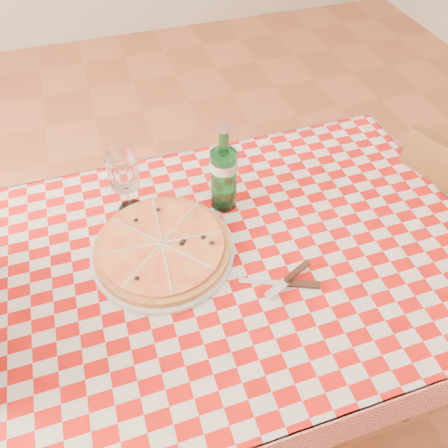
% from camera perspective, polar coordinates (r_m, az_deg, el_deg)
% --- Properties ---
extents(dining_table, '(1.20, 0.80, 0.75)m').
position_cam_1_polar(dining_table, '(1.22, 1.77, -6.74)').
color(dining_table, brown).
rests_on(dining_table, ground).
extents(tablecloth, '(1.30, 0.90, 0.01)m').
position_cam_1_polar(tablecloth, '(1.14, 1.88, -4.04)').
color(tablecloth, '#B40F0B').
rests_on(tablecloth, dining_table).
extents(chair_near, '(0.51, 0.51, 0.88)m').
position_cam_1_polar(chair_near, '(1.70, 26.89, -1.05)').
color(chair_near, brown).
rests_on(chair_near, ground).
extents(pizza_plate, '(0.40, 0.40, 0.05)m').
position_cam_1_polar(pizza_plate, '(1.13, -8.04, -2.94)').
color(pizza_plate, gold).
rests_on(pizza_plate, tablecloth).
extents(water_bottle, '(0.08, 0.08, 0.27)m').
position_cam_1_polar(water_bottle, '(1.17, -0.04, 7.29)').
color(water_bottle, '#19672D').
rests_on(water_bottle, tablecloth).
extents(wine_glass, '(0.10, 0.10, 0.20)m').
position_cam_1_polar(wine_glass, '(1.20, -12.76, 5.19)').
color(wine_glass, silver).
rests_on(wine_glass, tablecloth).
extents(cutlery, '(0.23, 0.19, 0.02)m').
position_cam_1_polar(cutlery, '(1.09, 8.07, -7.45)').
color(cutlery, silver).
rests_on(cutlery, tablecloth).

